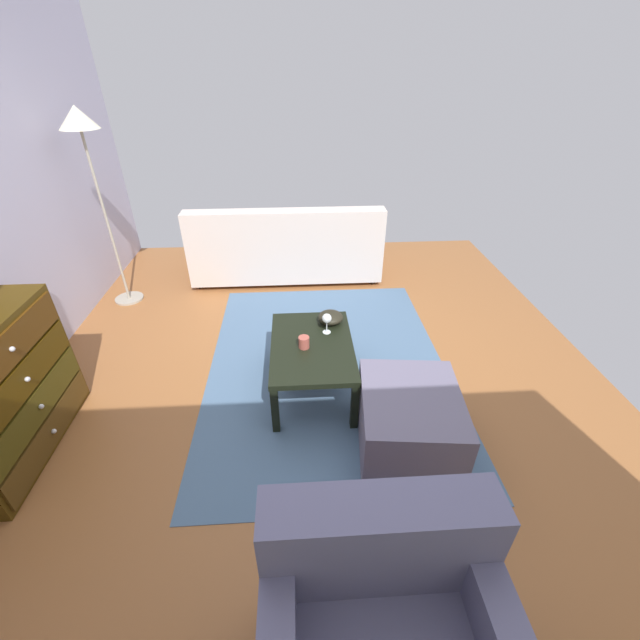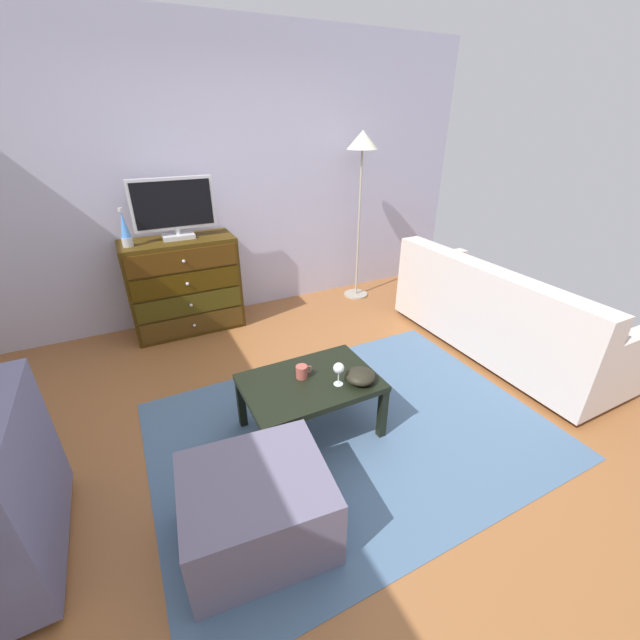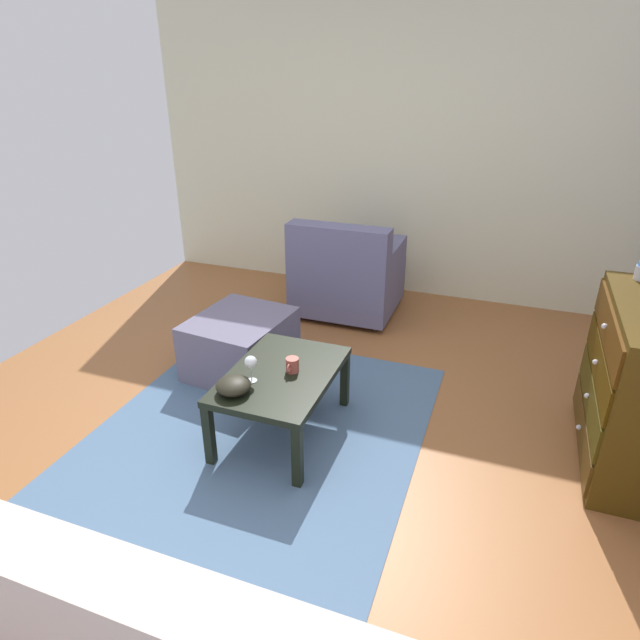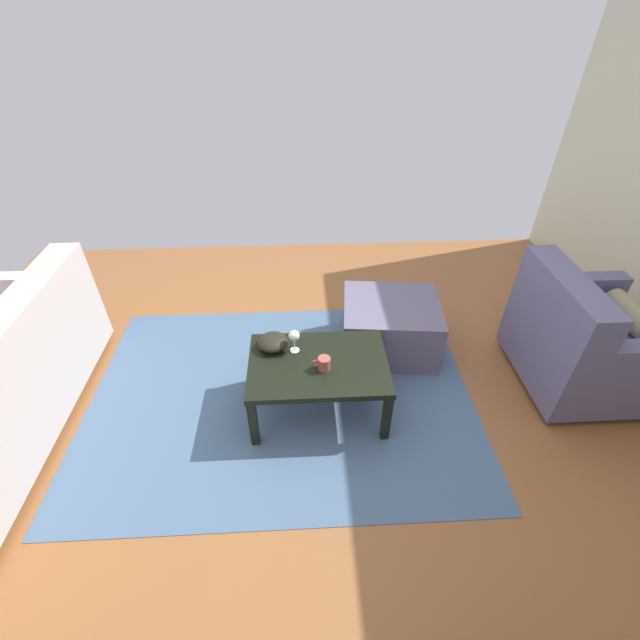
# 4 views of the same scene
# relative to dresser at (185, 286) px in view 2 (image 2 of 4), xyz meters

# --- Properties ---
(ground_plane) EXTENTS (5.67, 4.76, 0.05)m
(ground_plane) POSITION_rel_dresser_xyz_m (0.50, -1.83, -0.49)
(ground_plane) COLOR #965C31
(wall_accent_rear) EXTENTS (5.67, 0.12, 2.72)m
(wall_accent_rear) POSITION_rel_dresser_xyz_m (0.50, 0.31, 0.90)
(wall_accent_rear) COLOR #B5B2CD
(wall_accent_rear) RESTS_ON ground_plane
(area_rug) EXTENTS (2.60, 1.90, 0.01)m
(area_rug) POSITION_rel_dresser_xyz_m (0.70, -2.03, -0.46)
(area_rug) COLOR slate
(area_rug) RESTS_ON ground_plane
(dresser) EXTENTS (1.02, 0.49, 0.92)m
(dresser) POSITION_rel_dresser_xyz_m (0.00, 0.00, 0.00)
(dresser) COLOR #422D0A
(dresser) RESTS_ON ground_plane
(tv) EXTENTS (0.72, 0.18, 0.54)m
(tv) POSITION_rel_dresser_xyz_m (0.02, 0.02, 0.74)
(tv) COLOR silver
(tv) RESTS_ON dresser
(lava_lamp) EXTENTS (0.09, 0.09, 0.33)m
(lava_lamp) POSITION_rel_dresser_xyz_m (-0.41, -0.04, 0.61)
(lava_lamp) COLOR #B7B7BC
(lava_lamp) RESTS_ON dresser
(coffee_table) EXTENTS (0.86, 0.58, 0.41)m
(coffee_table) POSITION_rel_dresser_xyz_m (0.45, -1.90, -0.10)
(coffee_table) COLOR black
(coffee_table) RESTS_ON ground_plane
(wine_glass) EXTENTS (0.07, 0.07, 0.16)m
(wine_glass) POSITION_rel_dresser_xyz_m (0.59, -2.01, 0.07)
(wine_glass) COLOR silver
(wine_glass) RESTS_ON coffee_table
(mug) EXTENTS (0.11, 0.08, 0.08)m
(mug) POSITION_rel_dresser_xyz_m (0.42, -1.84, -0.00)
(mug) COLOR #A64F42
(mug) RESTS_ON coffee_table
(bowl_decorative) EXTENTS (0.19, 0.19, 0.09)m
(bowl_decorative) POSITION_rel_dresser_xyz_m (0.73, -2.05, -0.00)
(bowl_decorative) COLOR black
(bowl_decorative) RESTS_ON coffee_table
(couch_large) EXTENTS (0.85, 2.06, 0.84)m
(couch_large) POSITION_rel_dresser_xyz_m (2.43, -1.70, -0.13)
(couch_large) COLOR #332319
(couch_large) RESTS_ON ground_plane
(ottoman) EXTENTS (0.76, 0.67, 0.42)m
(ottoman) POSITION_rel_dresser_xyz_m (-0.12, -2.48, -0.25)
(ottoman) COLOR slate
(ottoman) RESTS_ON ground_plane
(standing_lamp) EXTENTS (0.32, 0.32, 1.81)m
(standing_lamp) POSITION_rel_dresser_xyz_m (1.94, -0.05, 1.09)
(standing_lamp) COLOR #A59E8C
(standing_lamp) RESTS_ON ground_plane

